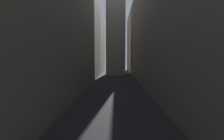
# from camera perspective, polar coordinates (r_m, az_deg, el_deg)

# --- Properties ---
(ground_plane) EXTENTS (264.00, 264.00, 0.00)m
(ground_plane) POSITION_cam_1_polar(r_m,az_deg,el_deg) (41.38, 0.94, -4.68)
(ground_plane) COLOR #232326
(building_block_left) EXTENTS (13.44, 108.00, 23.74)m
(building_block_left) POSITION_cam_1_polar(r_m,az_deg,el_deg) (45.08, -15.06, 11.02)
(building_block_left) COLOR gray
(building_block_left) RESTS_ON ground
(building_block_right) EXTENTS (14.37, 108.00, 24.14)m
(building_block_right) POSITION_cam_1_polar(r_m,az_deg,el_deg) (45.13, 17.62, 11.22)
(building_block_right) COLOR gray
(building_block_right) RESTS_ON ground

